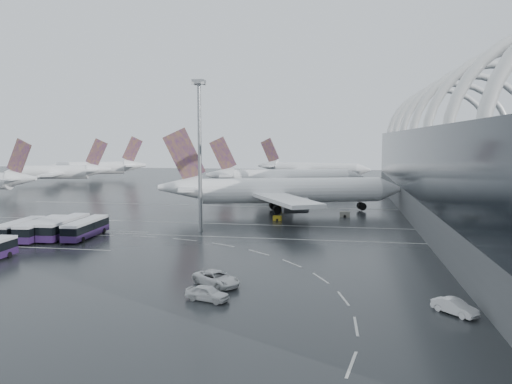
% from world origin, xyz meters
% --- Properties ---
extents(ground, '(420.00, 420.00, 0.00)m').
position_xyz_m(ground, '(0.00, 0.00, 0.00)').
color(ground, black).
rests_on(ground, ground).
extents(lane_marking_near, '(120.00, 0.25, 0.01)m').
position_xyz_m(lane_marking_near, '(0.00, -2.00, 0.01)').
color(lane_marking_near, silver).
rests_on(lane_marking_near, ground).
extents(lane_marking_mid, '(120.00, 0.25, 0.01)m').
position_xyz_m(lane_marking_mid, '(0.00, 12.00, 0.01)').
color(lane_marking_mid, silver).
rests_on(lane_marking_mid, ground).
extents(lane_marking_far, '(120.00, 0.25, 0.01)m').
position_xyz_m(lane_marking_far, '(0.00, 40.00, 0.01)').
color(lane_marking_far, silver).
rests_on(lane_marking_far, ground).
extents(bus_bay_line_south, '(28.00, 0.25, 0.01)m').
position_xyz_m(bus_bay_line_south, '(-24.00, -16.00, 0.01)').
color(bus_bay_line_south, silver).
rests_on(bus_bay_line_south, ground).
extents(bus_bay_line_north, '(28.00, 0.25, 0.01)m').
position_xyz_m(bus_bay_line_north, '(-24.00, 0.00, 0.01)').
color(bus_bay_line_north, silver).
rests_on(bus_bay_line_north, ground).
extents(airliner_main, '(59.86, 51.81, 20.61)m').
position_xyz_m(airliner_main, '(11.54, 31.00, 5.16)').
color(airliner_main, white).
rests_on(airliner_main, ground).
extents(airliner_gate_b, '(53.90, 47.69, 18.83)m').
position_xyz_m(airliner_gate_b, '(6.62, 79.38, 4.71)').
color(airliner_gate_b, white).
rests_on(airliner_gate_b, ground).
extents(airliner_gate_c, '(51.84, 47.06, 18.60)m').
position_xyz_m(airliner_gate_c, '(12.59, 134.44, 4.65)').
color(airliner_gate_c, white).
rests_on(airliner_gate_c, ground).
extents(jet_remote_mid, '(41.79, 33.90, 18.33)m').
position_xyz_m(jet_remote_mid, '(-85.12, 94.45, 4.73)').
color(jet_remote_mid, white).
rests_on(jet_remote_mid, ground).
extents(jet_remote_far, '(42.43, 34.65, 19.35)m').
position_xyz_m(jet_remote_far, '(-82.18, 120.30, 5.00)').
color(jet_remote_far, white).
rests_on(jet_remote_far, ground).
extents(bus_row_near_a, '(3.61, 12.76, 3.11)m').
position_xyz_m(bus_row_near_a, '(-30.84, -9.05, 1.71)').
color(bus_row_near_a, '#2B1441').
rests_on(bus_row_near_a, ground).
extents(bus_row_near_b, '(4.04, 13.77, 3.35)m').
position_xyz_m(bus_row_near_b, '(-26.67, -8.95, 1.84)').
color(bus_row_near_b, '#2B1441').
rests_on(bus_row_near_b, ground).
extents(bus_row_near_c, '(3.82, 14.10, 3.44)m').
position_xyz_m(bus_row_near_c, '(-23.32, -7.00, 1.89)').
color(bus_row_near_c, '#2B1441').
rests_on(bus_row_near_c, ground).
extents(bus_row_near_d, '(3.62, 13.45, 3.28)m').
position_xyz_m(bus_row_near_d, '(-19.13, -6.84, 1.80)').
color(bus_row_near_d, '#2B1441').
rests_on(bus_row_near_d, ground).
extents(van_curve_a, '(7.00, 6.11, 1.79)m').
position_xyz_m(van_curve_a, '(11.58, -31.92, 0.90)').
color(van_curve_a, silver).
rests_on(van_curve_a, ground).
extents(van_curve_b, '(5.35, 3.33, 1.70)m').
position_xyz_m(van_curve_b, '(11.97, -37.61, 0.85)').
color(van_curve_b, silver).
rests_on(van_curve_b, ground).
extents(van_curve_c, '(4.44, 4.58, 1.56)m').
position_xyz_m(van_curve_c, '(37.98, -37.56, 0.78)').
color(van_curve_c, silver).
rests_on(van_curve_c, ground).
extents(floodlight_mast, '(2.22, 2.22, 28.96)m').
position_xyz_m(floodlight_mast, '(-0.41, 2.76, 18.21)').
color(floodlight_mast, gray).
rests_on(floodlight_mast, ground).
extents(gse_cart_belly_c, '(1.92, 1.14, 1.05)m').
position_xyz_m(gse_cart_belly_c, '(12.63, 18.31, 0.52)').
color(gse_cart_belly_c, '#AB9016').
rests_on(gse_cart_belly_c, ground).
extents(gse_cart_belly_d, '(2.34, 1.38, 1.28)m').
position_xyz_m(gse_cart_belly_d, '(27.31, 25.78, 0.64)').
color(gse_cart_belly_d, slate).
rests_on(gse_cart_belly_d, ground).
extents(gse_cart_belly_e, '(2.36, 1.39, 1.29)m').
position_xyz_m(gse_cart_belly_e, '(11.03, 35.39, 0.64)').
color(gse_cart_belly_e, '#AB9016').
rests_on(gse_cart_belly_e, ground).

